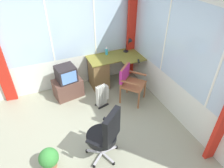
{
  "coord_description": "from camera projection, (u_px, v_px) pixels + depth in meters",
  "views": [
    {
      "loc": [
        -0.39,
        -2.4,
        3.05
      ],
      "look_at": [
        0.89,
        0.63,
        0.73
      ],
      "focal_mm": 32.12,
      "sensor_mm": 36.0,
      "label": 1
    }
  ],
  "objects": [
    {
      "name": "ground",
      "position": [
        81.0,
        146.0,
        3.71
      ],
      "size": [
        5.13,
        4.98,
        0.06
      ],
      "primitive_type": "cube",
      "color": "gray"
    },
    {
      "name": "north_window_panel",
      "position": [
        51.0,
        41.0,
        4.48
      ],
      "size": [
        4.13,
        0.07,
        2.52
      ],
      "color": "silver",
      "rests_on": "ground"
    },
    {
      "name": "east_window_panel",
      "position": [
        186.0,
        64.0,
        3.63
      ],
      "size": [
        0.07,
        3.98,
        2.52
      ],
      "color": "silver",
      "rests_on": "ground"
    },
    {
      "name": "curtain_corner",
      "position": [
        132.0,
        32.0,
        5.04
      ],
      "size": [
        0.26,
        0.1,
        2.42
      ],
      "primitive_type": "cube",
      "rotation": [
        0.0,
        0.0,
        0.14
      ],
      "color": "red",
      "rests_on": "ground"
    },
    {
      "name": "desk",
      "position": [
        101.0,
        71.0,
        5.03
      ],
      "size": [
        1.31,
        0.77,
        0.76
      ],
      "color": "olive",
      "rests_on": "ground"
    },
    {
      "name": "desk_lamp",
      "position": [
        130.0,
        43.0,
        5.01
      ],
      "size": [
        0.23,
        0.2,
        0.37
      ],
      "color": "black",
      "rests_on": "desk"
    },
    {
      "name": "tv_remote",
      "position": [
        139.0,
        61.0,
        4.72
      ],
      "size": [
        0.11,
        0.15,
        0.02
      ],
      "primitive_type": "cube",
      "rotation": [
        0.0,
        0.0,
        -0.47
      ],
      "color": "black",
      "rests_on": "desk"
    },
    {
      "name": "spray_bottle",
      "position": [
        107.0,
        51.0,
        4.97
      ],
      "size": [
        0.06,
        0.06,
        0.22
      ],
      "color": "#36B8D3",
      "rests_on": "desk"
    },
    {
      "name": "wooden_armchair",
      "position": [
        129.0,
        79.0,
        4.48
      ],
      "size": [
        0.68,
        0.68,
        0.87
      ],
      "color": "#995C37",
      "rests_on": "ground"
    },
    {
      "name": "office_chair",
      "position": [
        106.0,
        133.0,
        3.17
      ],
      "size": [
        0.61,
        0.61,
        1.05
      ],
      "color": "#B7B7BF",
      "rests_on": "ground"
    },
    {
      "name": "tv_on_stand",
      "position": [
        67.0,
        83.0,
        4.7
      ],
      "size": [
        0.7,
        0.54,
        0.8
      ],
      "color": "brown",
      "rests_on": "ground"
    },
    {
      "name": "space_heater",
      "position": [
        102.0,
        95.0,
        4.46
      ],
      "size": [
        0.33,
        0.23,
        0.54
      ],
      "color": "silver",
      "rests_on": "ground"
    },
    {
      "name": "potted_plant",
      "position": [
        49.0,
        158.0,
        3.22
      ],
      "size": [
        0.32,
        0.32,
        0.4
      ],
      "color": "#956040",
      "rests_on": "ground"
    }
  ]
}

